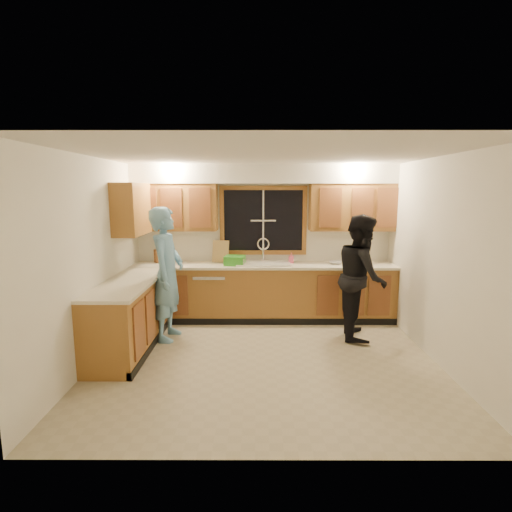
{
  "coord_description": "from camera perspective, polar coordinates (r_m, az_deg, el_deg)",
  "views": [
    {
      "loc": [
        -0.1,
        -4.73,
        2.09
      ],
      "look_at": [
        -0.12,
        0.65,
        1.21
      ],
      "focal_mm": 28.0,
      "sensor_mm": 36.0,
      "label": 1
    }
  ],
  "objects": [
    {
      "name": "base_cabinets_left",
      "position": [
        5.61,
        -17.67,
        -8.26
      ],
      "size": [
        0.6,
        1.9,
        0.88
      ],
      "primitive_type": "cube",
      "color": "#A46C2F",
      "rests_on": "ground"
    },
    {
      "name": "soffit",
      "position": [
        6.46,
        1.09,
        11.62
      ],
      "size": [
        4.2,
        0.35,
        0.3
      ],
      "primitive_type": "cube",
      "color": "white",
      "rests_on": "wall_back"
    },
    {
      "name": "can_right",
      "position": [
        6.27,
        -1.96,
        -0.89
      ],
      "size": [
        0.08,
        0.08,
        0.12
      ],
      "primitive_type": "cylinder",
      "rotation": [
        0.0,
        0.0,
        0.28
      ],
      "color": "tan",
      "rests_on": "countertop_back"
    },
    {
      "name": "wall_left",
      "position": [
        5.2,
        -22.42,
        -0.69
      ],
      "size": [
        0.0,
        3.8,
        3.8
      ],
      "primitive_type": "plane",
      "rotation": [
        1.57,
        0.0,
        1.57
      ],
      "color": "white",
      "rests_on": "ground"
    },
    {
      "name": "countertop_back",
      "position": [
        6.43,
        1.07,
        -1.35
      ],
      "size": [
        4.2,
        0.63,
        0.04
      ],
      "primitive_type": "cube",
      "color": "#F0E7CA",
      "rests_on": "base_cabinets_back"
    },
    {
      "name": "upper_cabinets_return",
      "position": [
        6.14,
        -17.33,
        6.42
      ],
      "size": [
        0.33,
        0.9,
        0.75
      ],
      "primitive_type": "cube",
      "color": "#A46C2F",
      "rests_on": "wall_left"
    },
    {
      "name": "soap_bottle",
      "position": [
        6.53,
        5.06,
        -0.28
      ],
      "size": [
        0.09,
        0.09,
        0.17
      ],
      "primitive_type": "imported",
      "rotation": [
        0.0,
        0.0,
        -0.2
      ],
      "color": "#F35C82",
      "rests_on": "countertop_back"
    },
    {
      "name": "stove",
      "position": [
        5.09,
        -19.64,
        -10.04
      ],
      "size": [
        0.58,
        0.75,
        0.9
      ],
      "primitive_type": "cube",
      "color": "silver",
      "rests_on": "floor"
    },
    {
      "name": "can_left",
      "position": [
        6.29,
        -2.74,
        -0.86
      ],
      "size": [
        0.08,
        0.08,
        0.12
      ],
      "primitive_type": "cylinder",
      "rotation": [
        0.0,
        0.0,
        0.21
      ],
      "color": "tan",
      "rests_on": "countertop_back"
    },
    {
      "name": "bowl",
      "position": [
        6.55,
        11.26,
        -0.94
      ],
      "size": [
        0.2,
        0.2,
        0.05
      ],
      "primitive_type": "imported",
      "rotation": [
        0.0,
        0.0,
        0.02
      ],
      "color": "silver",
      "rests_on": "countertop_back"
    },
    {
      "name": "window_frame",
      "position": [
        6.64,
        1.04,
        5.09
      ],
      "size": [
        1.44,
        0.03,
        1.14
      ],
      "color": "black",
      "rests_on": "wall_back"
    },
    {
      "name": "countertop_left",
      "position": [
        5.48,
        -17.76,
        -3.67
      ],
      "size": [
        0.63,
        1.9,
        0.04
      ],
      "primitive_type": "cube",
      "color": "#F0E7CA",
      "rests_on": "base_cabinets_left"
    },
    {
      "name": "cutting_board",
      "position": [
        6.59,
        -5.08,
        0.66
      ],
      "size": [
        0.29,
        0.15,
        0.36
      ],
      "primitive_type": "cube",
      "rotation": [
        -0.21,
        0.0,
        -0.21
      ],
      "color": "tan",
      "rests_on": "countertop_back"
    },
    {
      "name": "knife_block",
      "position": [
        6.77,
        -13.76,
        0.03
      ],
      "size": [
        0.15,
        0.15,
        0.22
      ],
      "primitive_type": "cube",
      "rotation": [
        0.0,
        0.0,
        0.64
      ],
      "color": "brown",
      "rests_on": "countertop_back"
    },
    {
      "name": "wall_back",
      "position": [
        6.68,
        1.03,
        2.1
      ],
      "size": [
        4.2,
        0.0,
        4.2
      ],
      "primitive_type": "plane",
      "rotation": [
        1.57,
        0.0,
        0.0
      ],
      "color": "white",
      "rests_on": "ground"
    },
    {
      "name": "floor",
      "position": [
        5.17,
        1.32,
        -14.52
      ],
      "size": [
        4.2,
        4.2,
        0.0
      ],
      "primitive_type": "plane",
      "color": "#B7AD8D",
      "rests_on": "ground"
    },
    {
      "name": "upper_cabinets_left",
      "position": [
        6.61,
        -11.48,
        6.84
      ],
      "size": [
        1.35,
        0.33,
        0.75
      ],
      "primitive_type": "cube",
      "color": "#A46C2F",
      "rests_on": "wall_back"
    },
    {
      "name": "base_cabinets_back",
      "position": [
        6.54,
        1.05,
        -5.29
      ],
      "size": [
        4.2,
        0.6,
        0.88
      ],
      "primitive_type": "cube",
      "color": "#A46C2F",
      "rests_on": "ground"
    },
    {
      "name": "sink",
      "position": [
        6.45,
        1.06,
        -1.63
      ],
      "size": [
        0.86,
        0.52,
        0.57
      ],
      "color": "white",
      "rests_on": "countertop_back"
    },
    {
      "name": "man",
      "position": [
        5.73,
        -12.59,
        -2.52
      ],
      "size": [
        0.51,
        0.72,
        1.87
      ],
      "primitive_type": "imported",
      "rotation": [
        0.0,
        0.0,
        1.48
      ],
      "color": "#6DA7CE",
      "rests_on": "floor"
    },
    {
      "name": "ceiling",
      "position": [
        4.75,
        1.43,
        14.26
      ],
      "size": [
        4.2,
        4.2,
        0.0
      ],
      "primitive_type": "plane",
      "rotation": [
        3.14,
        0.0,
        0.0
      ],
      "color": "silver"
    },
    {
      "name": "upper_cabinets_right",
      "position": [
        6.65,
        13.53,
        6.78
      ],
      "size": [
        1.35,
        0.33,
        0.75
      ],
      "primitive_type": "cube",
      "color": "#A46C2F",
      "rests_on": "wall_back"
    },
    {
      "name": "dishwasher",
      "position": [
        6.58,
        -6.4,
        -5.53
      ],
      "size": [
        0.6,
        0.56,
        0.82
      ],
      "primitive_type": "cube",
      "color": "silver",
      "rests_on": "floor"
    },
    {
      "name": "wall_right",
      "position": [
        5.29,
        24.78,
        -0.7
      ],
      "size": [
        0.0,
        3.8,
        3.8
      ],
      "primitive_type": "plane",
      "rotation": [
        1.57,
        0.0,
        -1.57
      ],
      "color": "white",
      "rests_on": "ground"
    },
    {
      "name": "woman",
      "position": [
        5.87,
        14.83,
        -2.86
      ],
      "size": [
        0.78,
        0.94,
        1.77
      ],
      "primitive_type": "imported",
      "rotation": [
        0.0,
        0.0,
        1.43
      ],
      "color": "black",
      "rests_on": "floor"
    },
    {
      "name": "dish_crate",
      "position": [
        6.37,
        -3.05,
        -0.63
      ],
      "size": [
        0.34,
        0.32,
        0.14
      ],
      "primitive_type": "cube",
      "rotation": [
        0.0,
        0.0,
        -0.13
      ],
      "color": "green",
      "rests_on": "countertop_back"
    }
  ]
}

